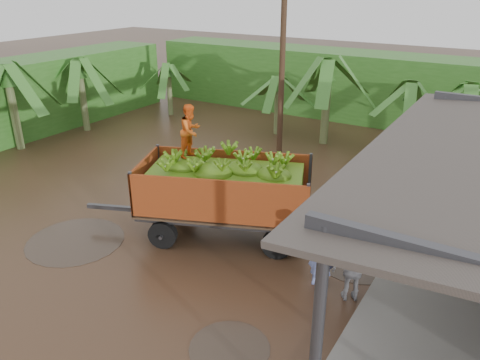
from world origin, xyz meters
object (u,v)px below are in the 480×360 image
object	(u,v)px
man_blue	(321,255)
banana_trailer	(225,189)
man_grey	(353,270)
utility_pole	(282,58)

from	to	relation	value
man_blue	banana_trailer	bearing A→B (deg)	-30.89
banana_trailer	man_grey	distance (m)	4.54
man_grey	utility_pole	world-z (taller)	utility_pole
banana_trailer	man_blue	world-z (taller)	banana_trailer
man_grey	utility_pole	xyz separation A→B (m)	(-6.14, 8.07, 3.40)
man_blue	man_grey	xyz separation A→B (m)	(0.89, -0.16, -0.04)
banana_trailer	utility_pole	bearing A→B (deg)	82.10
utility_pole	man_blue	bearing A→B (deg)	-56.46
man_blue	man_grey	distance (m)	0.90
banana_trailer	man_grey	size ratio (longest dim) A/B	4.09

